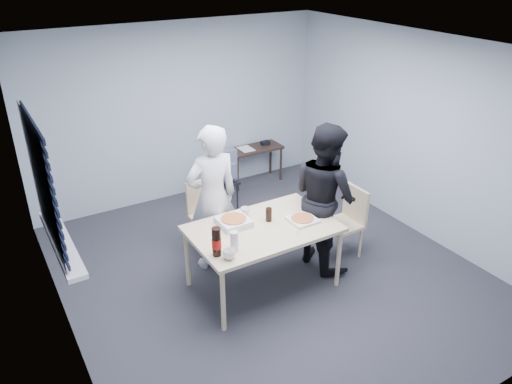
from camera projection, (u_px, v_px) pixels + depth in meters
room at (47, 192)px, 4.63m from camera, size 5.00×5.00×5.00m
dining_table at (263, 232)px, 5.42m from camera, size 1.57×1.00×0.76m
chair_far at (206, 210)px, 6.27m from camera, size 0.42×0.42×0.89m
chair_right at (348, 217)px, 6.11m from camera, size 0.42×0.42×0.89m
person_white at (212, 198)px, 5.74m from camera, size 0.65×0.42×1.77m
person_black at (325, 196)px, 5.79m from camera, size 0.47×0.86×1.77m
side_table at (255, 152)px, 8.02m from camera, size 0.89×0.40×0.60m
stool at (225, 187)px, 7.20m from camera, size 0.34×0.34×0.48m
backpack at (225, 166)px, 7.04m from camera, size 0.33×0.24×0.47m
pizza_box_a at (234, 221)px, 5.42m from camera, size 0.33×0.33×0.08m
pizza_box_b at (302, 219)px, 5.50m from camera, size 0.29×0.29×0.04m
mug_a at (229, 254)px, 4.83m from camera, size 0.17×0.17×0.10m
mug_b at (245, 211)px, 5.61m from camera, size 0.10×0.10×0.09m
cola_glass at (269, 215)px, 5.48m from camera, size 0.08×0.08×0.16m
soda_bottle at (217, 242)px, 4.84m from camera, size 0.10×0.10×0.30m
plastic_cups at (234, 241)px, 4.95m from camera, size 0.10×0.10×0.20m
rubber_band at (299, 233)px, 5.28m from camera, size 0.06×0.06×0.00m
papers at (246, 149)px, 7.93m from camera, size 0.25×0.31×0.00m
black_box at (265, 143)px, 8.10m from camera, size 0.14×0.10×0.06m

